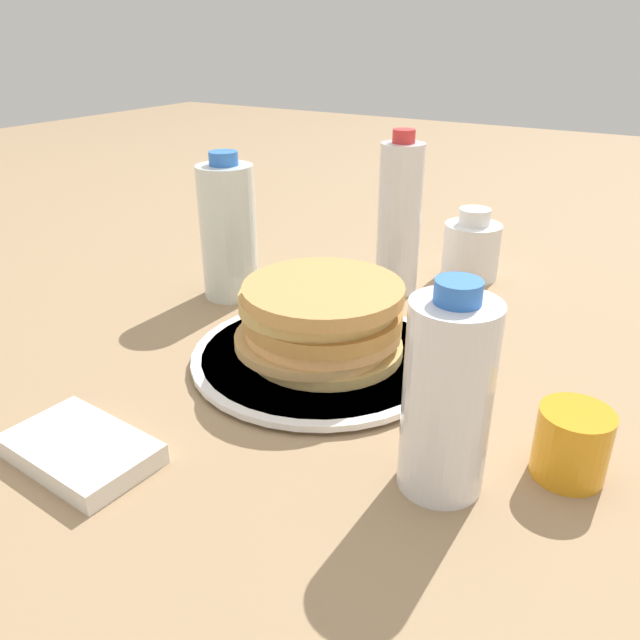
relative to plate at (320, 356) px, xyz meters
The scene contains 9 objects.
ground_plane 0.02m from the plate, 125.29° to the left, with size 4.00×4.00×0.00m, color #9E7F5B.
plate is the anchor object (origin of this frame).
pancake_stack 0.05m from the plate, 166.89° to the right, with size 0.19×0.19×0.09m.
juice_glass 0.30m from the plate, 168.25° to the left, with size 0.06×0.06×0.06m.
cream_jug 0.36m from the plate, 99.13° to the right, with size 0.09×0.09×0.11m.
water_bottle_near 0.27m from the plate, 85.84° to the right, with size 0.06×0.06×0.23m.
water_bottle_mid 0.25m from the plate, 147.06° to the left, with size 0.07×0.07×0.19m.
water_bottle_far 0.26m from the plate, 26.09° to the right, with size 0.08×0.08×0.21m.
napkin 0.28m from the plate, 71.26° to the left, with size 0.14×0.10×0.02m.
Camera 1 is at (-0.32, 0.53, 0.36)m, focal length 35.00 mm.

